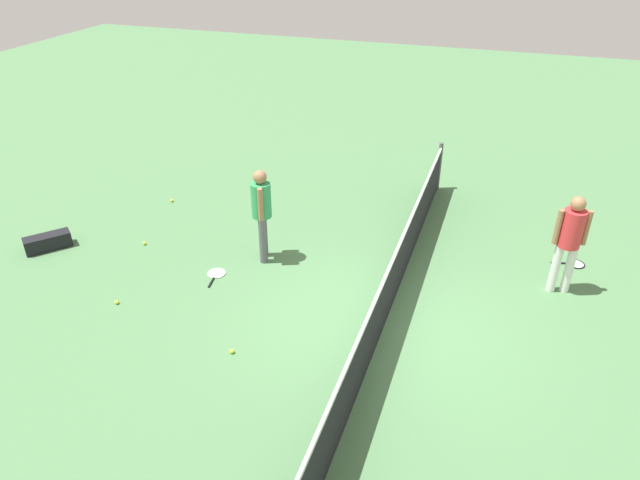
{
  "coord_description": "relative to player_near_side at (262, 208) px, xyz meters",
  "views": [
    {
      "loc": [
        6.94,
        1.31,
        5.48
      ],
      "look_at": [
        -0.53,
        -1.23,
        0.9
      ],
      "focal_mm": 32.45,
      "sensor_mm": 36.0,
      "label": 1
    }
  ],
  "objects": [
    {
      "name": "ground_plane",
      "position": [
        1.06,
        2.46,
        -1.01
      ],
      "size": [
        40.0,
        40.0,
        0.0
      ],
      "primitive_type": "plane",
      "color": "#4C7A4C"
    },
    {
      "name": "court_net",
      "position": [
        1.06,
        2.46,
        -0.51
      ],
      "size": [
        10.09,
        0.09,
        1.07
      ],
      "color": "#4C4C51",
      "rests_on": "ground_plane"
    },
    {
      "name": "player_near_side",
      "position": [
        0.0,
        0.0,
        0.0
      ],
      "size": [
        0.52,
        0.44,
        1.7
      ],
      "color": "#595960",
      "rests_on": "ground_plane"
    },
    {
      "name": "player_far_side",
      "position": [
        -0.63,
        4.95,
        0.0
      ],
      "size": [
        0.42,
        0.53,
        1.7
      ],
      "color": "white",
      "rests_on": "ground_plane"
    },
    {
      "name": "tennis_racket_near_player",
      "position": [
        0.76,
        -0.57,
        -1.0
      ],
      "size": [
        0.6,
        0.36,
        0.03
      ],
      "color": "white",
      "rests_on": "ground_plane"
    },
    {
      "name": "tennis_racket_far_player",
      "position": [
        -1.57,
        5.25,
        -1.0
      ],
      "size": [
        0.38,
        0.61,
        0.03
      ],
      "color": "black",
      "rests_on": "ground_plane"
    },
    {
      "name": "tennis_ball_near_player",
      "position": [
        2.01,
        -1.67,
        -0.98
      ],
      "size": [
        0.07,
        0.07,
        0.07
      ],
      "primitive_type": "sphere",
      "color": "#C6E033",
      "rests_on": "ground_plane"
    },
    {
      "name": "tennis_ball_by_net",
      "position": [
        -1.45,
        -2.78,
        -0.98
      ],
      "size": [
        0.07,
        0.07,
        0.07
      ],
      "primitive_type": "sphere",
      "color": "#C6E033",
      "rests_on": "ground_plane"
    },
    {
      "name": "tennis_ball_midcourt",
      "position": [
        2.48,
        0.58,
        -0.98
      ],
      "size": [
        0.07,
        0.07,
        0.07
      ],
      "primitive_type": "sphere",
      "color": "#C6E033",
      "rests_on": "ground_plane"
    },
    {
      "name": "tennis_ball_baseline",
      "position": [
        0.28,
        -2.3,
        -0.98
      ],
      "size": [
        0.07,
        0.07,
        0.07
      ],
      "primitive_type": "sphere",
      "color": "#C6E033",
      "rests_on": "ground_plane"
    },
    {
      "name": "equipment_bag",
      "position": [
        0.99,
        -3.91,
        -0.87
      ],
      "size": [
        0.79,
        0.73,
        0.28
      ],
      "color": "black",
      "rests_on": "ground_plane"
    }
  ]
}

